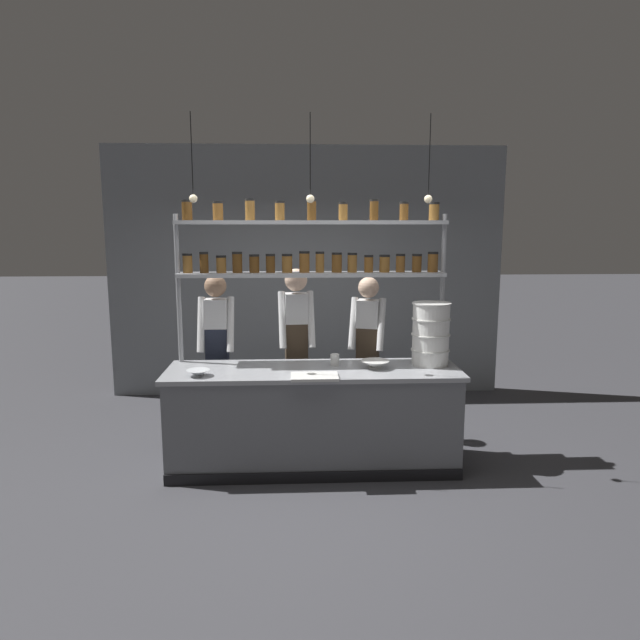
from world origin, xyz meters
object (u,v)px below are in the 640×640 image
object	(u,v)px
container_stack	(431,334)
prep_bowl_near_left	(375,365)
chef_right	(368,346)
prep_bowl_center_front	(198,373)
chef_left	(217,347)
chef_center	(296,342)
cutting_board	(314,377)
serving_cup_front	(335,360)
spice_shelf_unit	(311,256)

from	to	relation	value
container_stack	prep_bowl_near_left	bearing A→B (deg)	-167.40
chef_right	prep_bowl_center_front	world-z (taller)	chef_right
chef_left	prep_bowl_center_front	distance (m)	0.86
prep_bowl_near_left	prep_bowl_center_front	xyz separation A→B (m)	(-1.55, -0.20, -0.01)
chef_center	chef_left	bearing A→B (deg)	175.78
cutting_board	prep_bowl_near_left	world-z (taller)	prep_bowl_near_left
chef_left	cutting_board	bearing A→B (deg)	-46.25
container_stack	prep_bowl_center_front	bearing A→B (deg)	-171.32
container_stack	serving_cup_front	world-z (taller)	container_stack
chef_left	prep_bowl_near_left	xyz separation A→B (m)	(1.50, -0.66, -0.04)
spice_shelf_unit	chef_right	bearing A→B (deg)	34.82
chef_right	cutting_board	distance (m)	1.21
serving_cup_front	spice_shelf_unit	bearing A→B (deg)	132.52
chef_right	serving_cup_front	xyz separation A→B (m)	(-0.39, -0.64, 0.01)
chef_left	prep_bowl_center_front	size ratio (longest dim) A/B	8.55
cutting_board	chef_center	bearing A→B (deg)	98.29
prep_bowl_center_front	cutting_board	bearing A→B (deg)	-6.15
spice_shelf_unit	cutting_board	distance (m)	1.18
container_stack	prep_bowl_near_left	world-z (taller)	container_stack
chef_left	serving_cup_front	xyz separation A→B (m)	(1.14, -0.54, -0.02)
prep_bowl_center_front	serving_cup_front	distance (m)	1.24
chef_left	serving_cup_front	distance (m)	1.27
container_stack	prep_bowl_near_left	distance (m)	0.60
chef_right	prep_bowl_center_front	xyz separation A→B (m)	(-1.58, -0.95, -0.02)
cutting_board	prep_bowl_near_left	xyz separation A→B (m)	(0.56, 0.31, 0.02)
chef_right	prep_bowl_center_front	distance (m)	1.85
spice_shelf_unit	chef_center	bearing A→B (deg)	113.39
spice_shelf_unit	cutting_board	size ratio (longest dim) A/B	6.31
spice_shelf_unit	chef_left	world-z (taller)	spice_shelf_unit
prep_bowl_center_front	container_stack	bearing A→B (deg)	8.68
spice_shelf_unit	prep_bowl_center_front	world-z (taller)	spice_shelf_unit
cutting_board	prep_bowl_near_left	distance (m)	0.64
prep_bowl_center_front	chef_center	bearing A→B (deg)	45.62
chef_center	cutting_board	distance (m)	0.99
chef_center	prep_bowl_near_left	xyz separation A→B (m)	(0.71, -0.67, -0.08)
spice_shelf_unit	cutting_board	bearing A→B (deg)	-89.98
spice_shelf_unit	prep_bowl_center_front	xyz separation A→B (m)	(-0.99, -0.54, -0.97)
chef_left	prep_bowl_near_left	world-z (taller)	chef_left
chef_left	chef_right	world-z (taller)	chef_left
spice_shelf_unit	cutting_board	world-z (taller)	spice_shelf_unit
cutting_board	prep_bowl_center_front	distance (m)	0.99
prep_bowl_center_front	serving_cup_front	size ratio (longest dim) A/B	1.85
prep_bowl_near_left	serving_cup_front	world-z (taller)	serving_cup_front
chef_center	container_stack	size ratio (longest dim) A/B	3.06
spice_shelf_unit	prep_bowl_center_front	distance (m)	1.48
spice_shelf_unit	chef_right	xyz separation A→B (m)	(0.59, 0.41, -0.95)
spice_shelf_unit	container_stack	bearing A→B (deg)	-11.43
spice_shelf_unit	container_stack	xyz separation A→B (m)	(1.09, -0.22, -0.71)
serving_cup_front	prep_bowl_near_left	bearing A→B (deg)	-17.49
chef_center	chef_right	xyz separation A→B (m)	(0.74, 0.09, -0.07)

